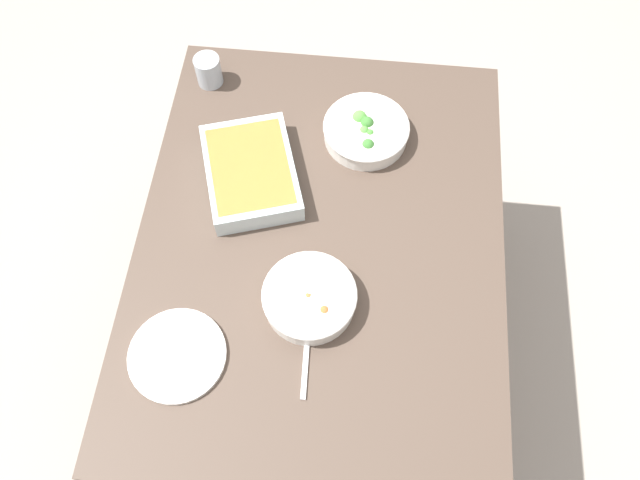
{
  "coord_description": "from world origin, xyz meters",
  "views": [
    {
      "loc": [
        0.7,
        0.07,
        2.09
      ],
      "look_at": [
        0.0,
        0.0,
        0.74
      ],
      "focal_mm": 34.87,
      "sensor_mm": 36.0,
      "label": 1
    }
  ],
  "objects_px": {
    "stew_bowl": "(310,298)",
    "broccoli_bowl": "(366,130)",
    "spoon_by_stew": "(306,349)",
    "drink_cup": "(209,72)",
    "side_plate": "(177,355)",
    "baking_dish": "(251,171)"
  },
  "relations": [
    {
      "from": "stew_bowl",
      "to": "broccoli_bowl",
      "type": "bearing_deg",
      "value": 168.88
    },
    {
      "from": "spoon_by_stew",
      "to": "drink_cup",
      "type": "bearing_deg",
      "value": -154.59
    },
    {
      "from": "stew_bowl",
      "to": "drink_cup",
      "type": "bearing_deg",
      "value": -151.13
    },
    {
      "from": "broccoli_bowl",
      "to": "side_plate",
      "type": "xyz_separation_m",
      "value": [
        0.65,
        -0.38,
        -0.02
      ]
    },
    {
      "from": "drink_cup",
      "to": "stew_bowl",
      "type": "bearing_deg",
      "value": 28.87
    },
    {
      "from": "drink_cup",
      "to": "side_plate",
      "type": "distance_m",
      "value": 0.8
    },
    {
      "from": "baking_dish",
      "to": "drink_cup",
      "type": "relative_size",
      "value": 4.15
    },
    {
      "from": "stew_bowl",
      "to": "side_plate",
      "type": "distance_m",
      "value": 0.32
    },
    {
      "from": "stew_bowl",
      "to": "broccoli_bowl",
      "type": "height_order",
      "value": "broccoli_bowl"
    },
    {
      "from": "spoon_by_stew",
      "to": "broccoli_bowl",
      "type": "bearing_deg",
      "value": 171.35
    },
    {
      "from": "stew_bowl",
      "to": "spoon_by_stew",
      "type": "distance_m",
      "value": 0.12
    },
    {
      "from": "baking_dish",
      "to": "drink_cup",
      "type": "height_order",
      "value": "drink_cup"
    },
    {
      "from": "broccoli_bowl",
      "to": "baking_dish",
      "type": "bearing_deg",
      "value": -60.18
    },
    {
      "from": "spoon_by_stew",
      "to": "stew_bowl",
      "type": "bearing_deg",
      "value": -177.64
    },
    {
      "from": "stew_bowl",
      "to": "spoon_by_stew",
      "type": "height_order",
      "value": "stew_bowl"
    },
    {
      "from": "baking_dish",
      "to": "spoon_by_stew",
      "type": "height_order",
      "value": "baking_dish"
    },
    {
      "from": "stew_bowl",
      "to": "broccoli_bowl",
      "type": "distance_m",
      "value": 0.5
    },
    {
      "from": "side_plate",
      "to": "spoon_by_stew",
      "type": "relative_size",
      "value": 1.25
    },
    {
      "from": "stew_bowl",
      "to": "broccoli_bowl",
      "type": "relative_size",
      "value": 0.96
    },
    {
      "from": "broccoli_bowl",
      "to": "stew_bowl",
      "type": "bearing_deg",
      "value": -11.12
    },
    {
      "from": "side_plate",
      "to": "stew_bowl",
      "type": "bearing_deg",
      "value": 119.28
    },
    {
      "from": "side_plate",
      "to": "spoon_by_stew",
      "type": "xyz_separation_m",
      "value": [
        -0.04,
        0.28,
        -0.0
      ]
    }
  ]
}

